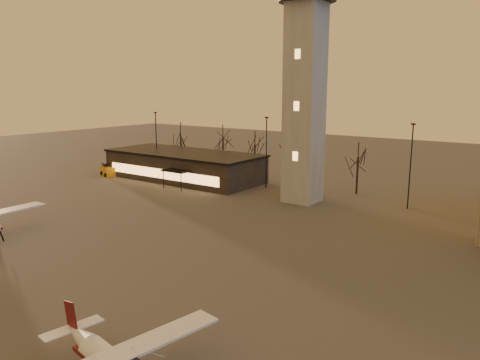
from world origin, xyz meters
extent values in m
plane|color=#43403E|center=(0.00, 0.00, 0.00)|extent=(220.00, 220.00, 0.00)
cube|color=gray|center=(0.00, 30.00, 12.00)|extent=(4.00, 4.00, 24.00)
cylinder|color=black|center=(0.00, 30.00, 24.15)|extent=(6.80, 6.80, 0.30)
cube|color=black|center=(-22.00, 32.00, 2.00)|extent=(25.00, 10.00, 4.00)
cube|color=black|center=(-22.00, 32.00, 4.15)|extent=(25.40, 10.40, 0.30)
cube|color=#EEA453|center=(-22.00, 26.98, 1.60)|extent=(22.00, 0.08, 1.40)
cube|color=black|center=(-18.00, 26.00, 2.60)|extent=(4.00, 2.00, 0.20)
cylinder|color=black|center=(-30.00, 34.00, 5.00)|extent=(0.16, 0.16, 10.00)
cube|color=black|center=(-30.00, 34.00, 10.05)|extent=(0.50, 0.25, 0.18)
cylinder|color=black|center=(-8.00, 34.00, 5.00)|extent=(0.16, 0.16, 10.00)
cube|color=black|center=(-8.00, 34.00, 10.05)|extent=(0.50, 0.25, 0.18)
cylinder|color=black|center=(12.00, 34.00, 5.00)|extent=(0.16, 0.16, 10.00)
cube|color=black|center=(12.00, 34.00, 10.05)|extent=(0.50, 0.25, 0.18)
cylinder|color=black|center=(-30.00, 40.00, 2.87)|extent=(0.28, 0.28, 5.74)
cylinder|color=black|center=(-14.00, 40.00, 2.62)|extent=(0.28, 0.28, 5.25)
cylinder|color=black|center=(-5.00, 36.00, 3.08)|extent=(0.28, 0.28, 6.16)
cylinder|color=black|center=(4.00, 38.00, 2.48)|extent=(0.28, 0.28, 4.97)
cylinder|color=black|center=(-22.00, 42.00, 2.80)|extent=(0.28, 0.28, 5.60)
cone|color=silver|center=(7.46, -8.10, 1.41)|extent=(2.58, 1.51, 1.11)
cube|color=silver|center=(11.33, -8.78, 2.05)|extent=(3.41, 11.19, 0.14)
cube|color=silver|center=(6.56, -7.94, 1.51)|extent=(1.47, 3.44, 0.08)
cube|color=#500B0D|center=(6.46, -7.92, 2.22)|extent=(1.39, 0.32, 1.71)
cube|color=orange|center=(-34.00, 27.00, 0.75)|extent=(3.63, 2.79, 1.50)
cube|color=black|center=(-34.40, 27.16, 1.61)|extent=(1.96, 1.96, 0.86)
camera|label=1|loc=(27.38, -21.37, 14.25)|focal=35.00mm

